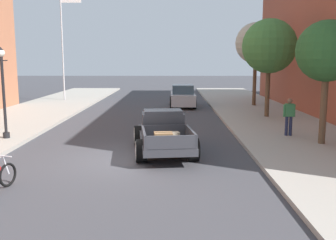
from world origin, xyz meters
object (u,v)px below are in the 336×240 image
hotrod_truck_gunmetal (163,131)px  pedestrian_sidewalk_right (289,115)px  car_background_silver (183,96)px  street_tree_third (256,43)px  street_tree_nearest (327,52)px  flagpole (65,31)px  street_tree_second (269,46)px  street_lamp_near (3,86)px

hotrod_truck_gunmetal → pedestrian_sidewalk_right: 5.96m
car_background_silver → street_tree_third: street_tree_third is taller
pedestrian_sidewalk_right → street_tree_nearest: street_tree_nearest is taller
pedestrian_sidewalk_right → flagpole: (-13.92, 15.10, 4.68)m
car_background_silver → street_tree_third: (5.27, -0.15, 3.87)m
street_tree_second → street_tree_nearest: bearing=-86.9°
car_background_silver → hotrod_truck_gunmetal: bearing=-94.6°
hotrod_truck_gunmetal → street_tree_nearest: size_ratio=1.05×
street_lamp_near → street_tree_second: (12.72, 6.44, 1.84)m
street_tree_nearest → street_tree_second: 7.42m
pedestrian_sidewalk_right → street_lamp_near: 12.35m
car_background_silver → street_tree_second: street_tree_second is taller
car_background_silver → street_lamp_near: size_ratio=1.12×
street_tree_nearest → street_tree_third: street_tree_third is taller
flagpole → street_tree_third: (14.81, -3.62, -1.14)m
street_lamp_near → street_tree_third: street_tree_third is taller
street_tree_second → pedestrian_sidewalk_right: bearing=-94.5°
street_tree_nearest → street_tree_third: 13.12m
street_lamp_near → pedestrian_sidewalk_right: bearing=3.1°
pedestrian_sidewalk_right → street_lamp_near: bearing=-176.9°
street_tree_second → street_tree_third: size_ratio=0.95×
street_lamp_near → street_tree_third: (13.16, 12.14, 2.25)m
car_background_silver → flagpole: bearing=160.0°
pedestrian_sidewalk_right → street_tree_second: size_ratio=0.29×
street_tree_nearest → car_background_silver: bearing=111.5°
street_tree_third → hotrod_truck_gunmetal: bearing=-114.9°
street_tree_nearest → street_tree_third: bearing=89.8°
street_lamp_near → street_tree_nearest: (13.12, -0.95, 1.39)m
pedestrian_sidewalk_right → street_tree_nearest: bearing=-62.1°
pedestrian_sidewalk_right → street_tree_second: street_tree_second is taller
flagpole → street_tree_nearest: size_ratio=1.89×
car_background_silver → street_lamp_near: 14.69m
flagpole → street_tree_third: size_ratio=1.53×
street_lamp_near → street_tree_second: size_ratio=0.68×
car_background_silver → street_tree_nearest: street_tree_nearest is taller
street_lamp_near → street_tree_third: 18.05m
hotrod_truck_gunmetal → street_tree_nearest: 7.06m
street_tree_nearest → street_tree_second: (-0.40, 7.39, 0.45)m
pedestrian_sidewalk_right → street_lamp_near: size_ratio=0.43×
pedestrian_sidewalk_right → street_tree_third: size_ratio=0.28×
car_background_silver → pedestrian_sidewalk_right: bearing=-69.4°
hotrod_truck_gunmetal → street_tree_second: street_tree_second is taller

